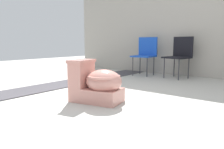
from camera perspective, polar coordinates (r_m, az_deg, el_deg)
ground_plane at (r=2.66m, az=-3.91°, el=-7.20°), size 14.00×14.00×0.00m
gravel_strip at (r=3.87m, az=-12.48°, el=-2.40°), size 0.56×8.00×0.01m
building_wall at (r=4.95m, az=24.45°, el=14.39°), size 7.00×0.20×2.60m
toilet at (r=2.63m, az=-3.97°, el=-2.45°), size 0.69×0.50×0.52m
folding_chair_left at (r=4.90m, az=8.78°, el=5.85°), size 0.47×0.47×0.83m
folding_chair_middle at (r=4.64m, az=17.29°, el=5.45°), size 0.52×0.52×0.83m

